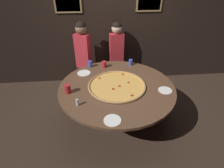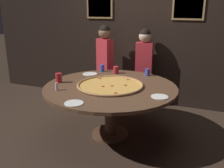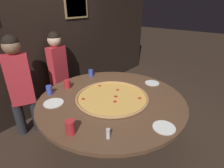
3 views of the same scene
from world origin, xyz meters
name	(u,v)px [view 3 (image 3 of 3)]	position (x,y,z in m)	size (l,w,h in m)	color
ground_plane	(112,143)	(0.00, 0.00, 0.00)	(24.00, 24.00, 0.00)	#38281E
back_wall	(38,38)	(0.00, 1.50, 1.30)	(6.40, 0.08, 2.60)	black
dining_table	(112,105)	(0.00, 0.00, 0.63)	(1.80, 1.80, 0.74)	brown
giant_pizza	(112,97)	(0.00, -0.01, 0.75)	(0.90, 0.90, 0.03)	#E5A84C
drink_cup_near_right	(91,73)	(0.34, 0.70, 0.79)	(0.07, 0.07, 0.11)	#384CB7
drink_cup_far_right	(67,84)	(-0.16, 0.65, 0.80)	(0.09, 0.09, 0.11)	#B22328
drink_cup_by_shaker	(49,90)	(-0.42, 0.69, 0.80)	(0.07, 0.07, 0.11)	#384CB7
drink_cup_centre_back	(70,127)	(-0.73, -0.12, 0.81)	(0.09, 0.09, 0.14)	#B22328
white_plate_far_back	(164,127)	(-0.14, -0.75, 0.74)	(0.21, 0.21, 0.01)	white
white_plate_left_side	(54,103)	(-0.53, 0.45, 0.74)	(0.23, 0.23, 0.01)	white
white_plate_right_side	(152,83)	(0.71, -0.19, 0.74)	(0.21, 0.21, 0.01)	white
condiment_shaker	(108,134)	(-0.57, -0.43, 0.79)	(0.04, 0.04, 0.10)	silver
diner_side_left	(58,68)	(0.13, 1.28, 0.80)	(0.36, 0.21, 1.41)	#232328
diner_centre_back	(20,82)	(-0.57, 1.15, 0.83)	(0.38, 0.28, 1.46)	#232328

